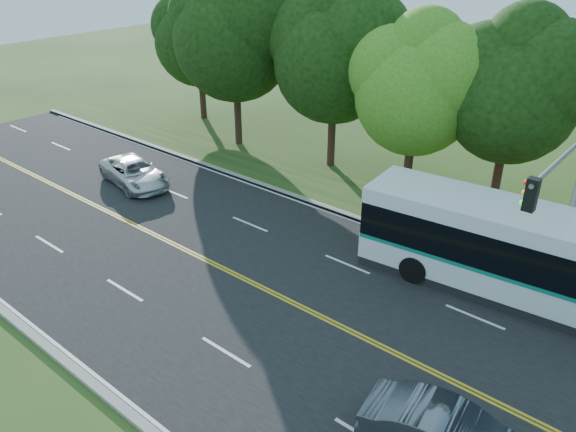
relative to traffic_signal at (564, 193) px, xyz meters
The scene contains 10 objects.
ground 9.65m from the traffic_signal, 140.23° to the right, with size 120.00×120.00×0.00m, color #254316.
road 9.65m from the traffic_signal, 140.23° to the right, with size 60.00×14.00×0.02m, color black.
curb_north 8.15m from the traffic_signal, 164.96° to the left, with size 60.00×0.30×0.15m, color gray.
curb_south 14.86m from the traffic_signal, 117.35° to the right, with size 60.00×0.30×0.15m, color gray.
grass_verge 8.74m from the traffic_signal, 151.03° to the left, with size 60.00×4.00×0.10m, color #254316.
lane_markings 9.71m from the traffic_signal, 140.63° to the right, with size 57.60×13.82×0.00m.
tree_row 13.61m from the traffic_signal, 150.00° to the left, with size 44.70×9.10×13.84m.
traffic_signal is the anchor object (origin of this frame).
transit_bus 2.98m from the traffic_signal, 123.74° to the left, with size 13.40×4.05×3.45m.
suv 20.92m from the traffic_signal, behind, with size 2.25×4.88×1.36m, color silver.
Camera 1 is at (10.20, -13.17, 12.38)m, focal length 35.00 mm.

